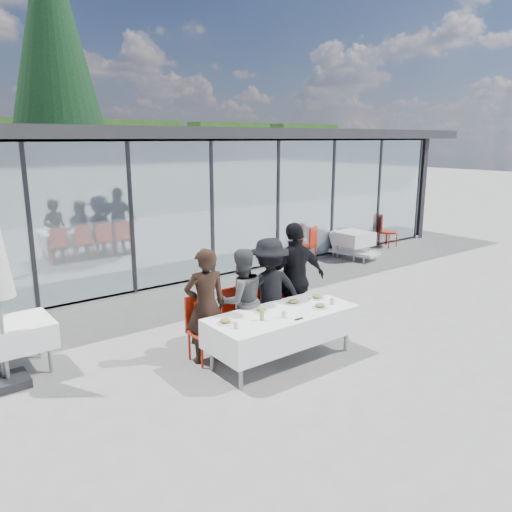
{
  "coord_description": "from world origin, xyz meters",
  "views": [
    {
      "loc": [
        -5.0,
        -5.52,
        3.22
      ],
      "look_at": [
        0.14,
        1.2,
        1.21
      ],
      "focal_mm": 35.0,
      "sensor_mm": 36.0,
      "label": 1
    }
  ],
  "objects_px": {
    "spare_chair_b": "(309,243)",
    "spare_table_left": "(19,334)",
    "diner_chair_b": "(238,316)",
    "folded_eyeglasses": "(299,319)",
    "plate_b": "(261,309)",
    "lounger": "(349,248)",
    "dining_table": "(282,326)",
    "juice_bottle": "(262,315)",
    "diner_b": "(241,301)",
    "spare_table_right": "(354,239)",
    "diner_c": "(269,291)",
    "diner_d": "(295,280)",
    "diner_chair_d": "(291,302)",
    "conifer_tree": "(54,54)",
    "plate_a": "(225,322)",
    "diner_chair_c": "(265,308)",
    "plate_d": "(317,297)",
    "diner_chair_a": "(203,325)",
    "plate_extra": "(320,306)",
    "spare_chair_a": "(385,229)",
    "diner_a": "(205,306)",
    "plate_c": "(294,302)"
  },
  "relations": [
    {
      "from": "spare_chair_b",
      "to": "spare_table_left",
      "type": "bearing_deg",
      "value": -164.36
    },
    {
      "from": "diner_chair_b",
      "to": "folded_eyeglasses",
      "type": "height_order",
      "value": "diner_chair_b"
    },
    {
      "from": "plate_b",
      "to": "lounger",
      "type": "distance_m",
      "value": 6.98
    },
    {
      "from": "dining_table",
      "to": "spare_chair_b",
      "type": "distance_m",
      "value": 5.99
    },
    {
      "from": "juice_bottle",
      "to": "diner_b",
      "type": "bearing_deg",
      "value": 76.73
    },
    {
      "from": "spare_table_right",
      "to": "folded_eyeglasses",
      "type": "bearing_deg",
      "value": -144.4
    },
    {
      "from": "diner_c",
      "to": "spare_chair_b",
      "type": "bearing_deg",
      "value": -123.63
    },
    {
      "from": "dining_table",
      "to": "diner_d",
      "type": "distance_m",
      "value": 1.13
    },
    {
      "from": "diner_chair_b",
      "to": "diner_chair_d",
      "type": "relative_size",
      "value": 1.0
    },
    {
      "from": "dining_table",
      "to": "diner_chair_b",
      "type": "relative_size",
      "value": 2.32
    },
    {
      "from": "diner_chair_d",
      "to": "conifer_tree",
      "type": "bearing_deg",
      "value": 89.07
    },
    {
      "from": "spare_chair_b",
      "to": "plate_a",
      "type": "bearing_deg",
      "value": -143.31
    },
    {
      "from": "plate_a",
      "to": "folded_eyeglasses",
      "type": "distance_m",
      "value": 1.03
    },
    {
      "from": "folded_eyeglasses",
      "to": "lounger",
      "type": "distance_m",
      "value": 7.13
    },
    {
      "from": "diner_c",
      "to": "diner_chair_c",
      "type": "height_order",
      "value": "diner_c"
    },
    {
      "from": "spare_table_left",
      "to": "diner_c",
      "type": "bearing_deg",
      "value": -21.03
    },
    {
      "from": "diner_chair_c",
      "to": "plate_d",
      "type": "xyz_separation_m",
      "value": [
        0.56,
        -0.6,
        0.24
      ]
    },
    {
      "from": "diner_chair_a",
      "to": "spare_table_left",
      "type": "distance_m",
      "value": 2.55
    },
    {
      "from": "diner_chair_c",
      "to": "spare_chair_b",
      "type": "height_order",
      "value": "same"
    },
    {
      "from": "plate_extra",
      "to": "spare_table_right",
      "type": "xyz_separation_m",
      "value": [
        5.13,
        3.92,
        -0.22
      ]
    },
    {
      "from": "diner_c",
      "to": "spare_table_left",
      "type": "bearing_deg",
      "value": -4.52
    },
    {
      "from": "diner_b",
      "to": "diner_chair_b",
      "type": "xyz_separation_m",
      "value": [
        0.0,
        0.1,
        -0.27
      ]
    },
    {
      "from": "juice_bottle",
      "to": "spare_table_right",
      "type": "height_order",
      "value": "juice_bottle"
    },
    {
      "from": "diner_chair_c",
      "to": "folded_eyeglasses",
      "type": "xyz_separation_m",
      "value": [
        -0.29,
        -1.12,
        0.22
      ]
    },
    {
      "from": "diner_d",
      "to": "folded_eyeglasses",
      "type": "xyz_separation_m",
      "value": [
        -0.83,
        -1.02,
        -0.19
      ]
    },
    {
      "from": "diner_c",
      "to": "diner_d",
      "type": "height_order",
      "value": "diner_d"
    },
    {
      "from": "diner_chair_b",
      "to": "spare_chair_a",
      "type": "height_order",
      "value": "same"
    },
    {
      "from": "diner_chair_d",
      "to": "plate_b",
      "type": "xyz_separation_m",
      "value": [
        -1.05,
        -0.53,
        0.24
      ]
    },
    {
      "from": "diner_chair_a",
      "to": "plate_d",
      "type": "distance_m",
      "value": 1.86
    },
    {
      "from": "diner_chair_d",
      "to": "dining_table",
      "type": "bearing_deg",
      "value": -137.7
    },
    {
      "from": "diner_b",
      "to": "juice_bottle",
      "type": "distance_m",
      "value": 0.76
    },
    {
      "from": "diner_a",
      "to": "diner_b",
      "type": "xyz_separation_m",
      "value": [
        0.63,
        0.0,
        -0.05
      ]
    },
    {
      "from": "dining_table",
      "to": "folded_eyeglasses",
      "type": "distance_m",
      "value": 0.43
    },
    {
      "from": "plate_d",
      "to": "lounger",
      "type": "height_order",
      "value": "plate_d"
    },
    {
      "from": "spare_chair_b",
      "to": "conifer_tree",
      "type": "bearing_deg",
      "value": 109.99
    },
    {
      "from": "diner_c",
      "to": "diner_a",
      "type": "bearing_deg",
      "value": 16.51
    },
    {
      "from": "diner_d",
      "to": "diner_c",
      "type": "bearing_deg",
      "value": 9.39
    },
    {
      "from": "plate_extra",
      "to": "lounger",
      "type": "distance_m",
      "value": 6.57
    },
    {
      "from": "diner_b",
      "to": "diner_chair_c",
      "type": "xyz_separation_m",
      "value": [
        0.55,
        0.1,
        -0.27
      ]
    },
    {
      "from": "plate_extra",
      "to": "plate_d",
      "type": "bearing_deg",
      "value": 51.91
    },
    {
      "from": "diner_chair_c",
      "to": "plate_c",
      "type": "bearing_deg",
      "value": -80.27
    },
    {
      "from": "diner_a",
      "to": "juice_bottle",
      "type": "bearing_deg",
      "value": 135.75
    },
    {
      "from": "dining_table",
      "to": "plate_a",
      "type": "distance_m",
      "value": 0.95
    },
    {
      "from": "plate_d",
      "to": "lounger",
      "type": "bearing_deg",
      "value": 37.33
    },
    {
      "from": "diner_chair_c",
      "to": "plate_c",
      "type": "relative_size",
      "value": 4.2
    },
    {
      "from": "diner_c",
      "to": "spare_chair_b",
      "type": "height_order",
      "value": "diner_c"
    },
    {
      "from": "diner_chair_d",
      "to": "diner_c",
      "type": "bearing_deg",
      "value": -169.79
    },
    {
      "from": "spare_table_right",
      "to": "conifer_tree",
      "type": "xyz_separation_m",
      "value": [
        -4.68,
        9.58,
        5.43
      ]
    },
    {
      "from": "dining_table",
      "to": "folded_eyeglasses",
      "type": "relative_size",
      "value": 16.14
    },
    {
      "from": "juice_bottle",
      "to": "plate_d",
      "type": "bearing_deg",
      "value": 10.41
    }
  ]
}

